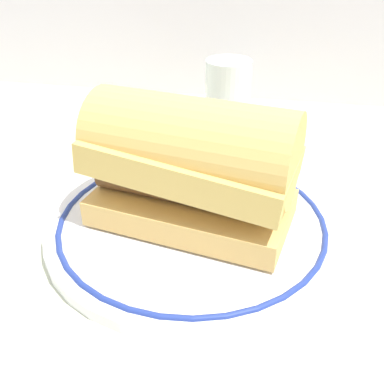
# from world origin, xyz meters

# --- Properties ---
(ground_plane) EXTENTS (1.50, 1.50, 0.00)m
(ground_plane) POSITION_xyz_m (0.00, 0.00, 0.00)
(ground_plane) COLOR beige
(plate) EXTENTS (0.30, 0.30, 0.01)m
(plate) POSITION_xyz_m (0.01, 0.00, 0.01)
(plate) COLOR white
(plate) RESTS_ON ground_plane
(sausage_sandwich) EXTENTS (0.21, 0.14, 0.13)m
(sausage_sandwich) POSITION_xyz_m (0.01, 0.00, 0.08)
(sausage_sandwich) COLOR #E2B361
(sausage_sandwich) RESTS_ON plate
(drinking_glass) EXTENTS (0.06, 0.06, 0.11)m
(drinking_glass) POSITION_xyz_m (0.01, 0.26, 0.05)
(drinking_glass) COLOR silver
(drinking_glass) RESTS_ON ground_plane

